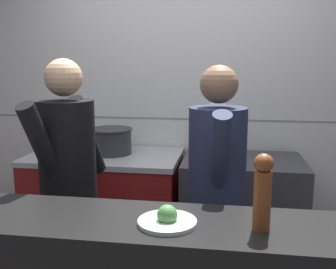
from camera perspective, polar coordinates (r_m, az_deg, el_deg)
name	(u,v)px	position (r m, az deg, el deg)	size (l,w,h in m)	color
wall_back_tiled	(187,101)	(3.36, 2.75, 4.90)	(8.00, 0.06, 2.60)	white
oven_range	(106,208)	(3.30, -8.95, -10.49)	(1.20, 0.71, 0.90)	maroon
prep_counter	(241,216)	(3.16, 10.59, -11.60)	(0.90, 0.65, 0.90)	#38383D
stock_pot	(111,140)	(3.16, -8.30, -0.85)	(0.35, 0.35, 0.20)	#2D2D33
mixing_bowl_steel	(215,155)	(2.96, 6.80, -3.01)	(0.21, 0.21, 0.07)	#B7BABF
plated_dish_appetiser	(167,219)	(1.64, -0.11, -12.23)	(0.24, 0.24, 0.09)	white
pepper_mill	(263,191)	(1.58, 13.56, -7.92)	(0.08, 0.08, 0.31)	brown
chef_head_cook	(69,182)	(2.45, -14.24, -6.69)	(0.42, 0.72, 1.65)	black
chef_sous	(217,190)	(2.31, 7.05, -8.02)	(0.36, 0.71, 1.61)	black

